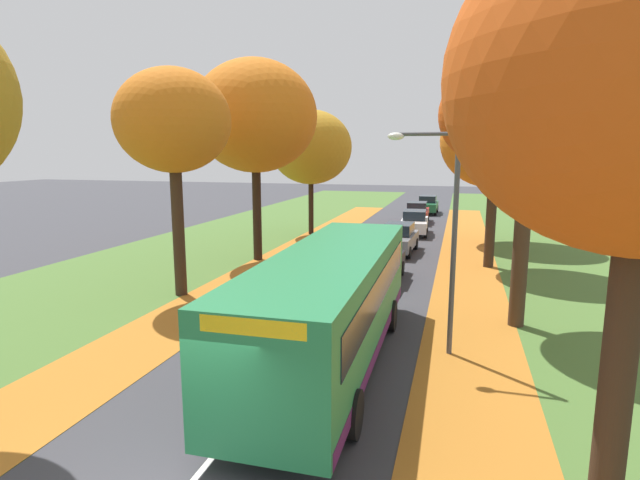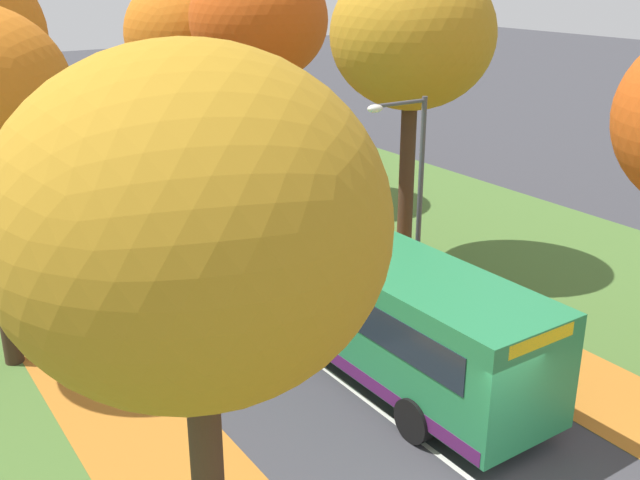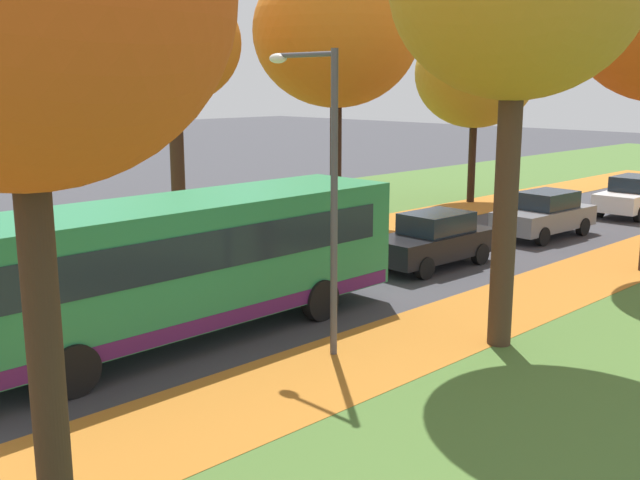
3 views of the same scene
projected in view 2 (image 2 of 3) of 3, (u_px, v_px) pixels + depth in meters
leaf_litter_left at (46, 303)px, 21.54m from camera, size 2.80×60.00×0.00m
grass_verge_right at (326, 182)px, 33.40m from camera, size 12.00×90.00×0.01m
leaf_litter_right at (313, 241)px, 26.33m from camera, size 2.80×60.00×0.00m
road_centre_line at (127, 219)px, 28.62m from camera, size 0.12×80.00×0.01m
tree_left_nearest at (192, 228)px, 8.44m from camera, size 4.56×4.56×8.48m
tree_right_near at (412, 36)px, 22.01m from camera, size 4.90×4.90×9.43m
tree_right_mid at (259, 21)px, 28.40m from camera, size 5.28×5.28×9.56m
tree_right_far at (193, 34)px, 34.17m from camera, size 6.20×6.20×8.95m
streetlamp_right at (411, 183)px, 19.72m from camera, size 1.89×0.28×6.00m
bus at (365, 297)px, 17.88m from camera, size 2.77×10.43×2.98m
car_black_lead at (201, 230)px, 25.02m from camera, size 1.88×4.25×1.62m
car_grey_following at (135, 186)px, 30.00m from camera, size 1.94×4.28×1.62m
car_white_third_in_line at (90, 152)px, 35.31m from camera, size 1.91×4.26×1.62m
car_red_fourth_in_line at (49, 131)px, 39.77m from camera, size 1.83×4.22×1.62m
car_green_trailing at (27, 112)px, 44.97m from camera, size 1.80×4.21×1.62m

